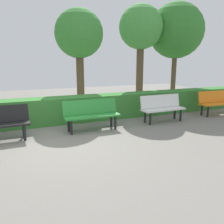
% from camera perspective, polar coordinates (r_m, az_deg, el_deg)
% --- Properties ---
extents(ground_plane, '(21.96, 21.96, 0.00)m').
position_cam_1_polar(ground_plane, '(5.90, -13.35, -7.14)').
color(ground_plane, gray).
extents(bench_orange, '(1.45, 0.50, 0.86)m').
position_cam_1_polar(bench_orange, '(9.30, 24.18, 2.35)').
color(bench_orange, orange).
rests_on(bench_orange, ground_plane).
extents(bench_white, '(1.48, 0.49, 0.86)m').
position_cam_1_polar(bench_white, '(7.68, 12.18, 1.23)').
color(bench_white, white).
rests_on(bench_white, ground_plane).
extents(bench_green, '(1.60, 0.47, 0.86)m').
position_cam_1_polar(bench_green, '(6.63, -5.07, -0.30)').
color(bench_green, '#2D8C38').
rests_on(bench_green, ground_plane).
extents(hedge_row, '(17.96, 0.69, 0.82)m').
position_cam_1_polar(hedge_row, '(7.68, -7.62, 0.86)').
color(hedge_row, '#387F33').
rests_on(hedge_row, ground_plane).
extents(tree_near, '(2.40, 2.40, 4.42)m').
position_cam_1_polar(tree_near, '(11.18, 15.41, 18.58)').
color(tree_near, brown).
rests_on(tree_near, ground_plane).
extents(tree_mid, '(1.80, 1.80, 4.18)m').
position_cam_1_polar(tree_mid, '(10.20, 7.07, 19.55)').
color(tree_mid, brown).
rests_on(tree_mid, ground_plane).
extents(tree_far, '(1.84, 1.84, 3.87)m').
position_cam_1_polar(tree_far, '(9.37, -8.07, 18.18)').
color(tree_far, brown).
rests_on(tree_far, ground_plane).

